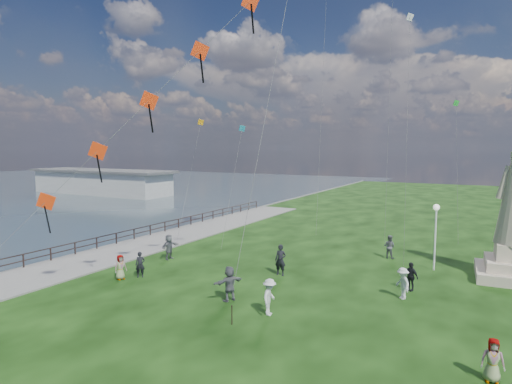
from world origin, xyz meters
The scene contains 15 objects.
waterfront centered at (-15.24, 8.99, -0.06)m, with size 200.00×200.00×1.51m.
pier_pavilion centered at (-52.00, 42.00, 1.84)m, with size 30.00×8.00×4.40m.
lamppost centered at (7.48, 16.71, 3.13)m, with size 0.40×0.40×4.34m.
person_0 centered at (-8.22, 6.33, 0.80)m, with size 0.58×0.38×1.59m, color black.
person_2 centered at (1.47, 4.83, 0.88)m, with size 1.13×0.58×1.75m, color silver.
person_4 centered at (10.79, 3.24, 0.77)m, with size 0.75×0.46×1.53m, color #595960.
person_5 centered at (-9.51, 10.57, 0.90)m, with size 1.67×0.72×1.81m, color #595960.
person_6 centered at (-0.83, 10.88, 0.97)m, with size 0.71×0.47×1.94m, color black.
person_7 centered at (4.28, 18.44, 0.85)m, with size 0.82×0.51×1.69m, color #595960.
person_8 centered at (6.64, 10.17, 0.84)m, with size 1.08×0.56×1.67m, color silver.
person_9 centered at (6.79, 11.76, 0.81)m, with size 0.95×0.48×1.61m, color black.
person_10 centered at (-8.97, 5.44, 0.76)m, with size 0.75×0.46×1.53m, color #595960.
person_11 centered at (-1.23, 5.54, 0.92)m, with size 1.71×0.74×1.84m, color #595960.
red_kite_train centered at (-5.92, 4.58, 10.04)m, with size 12.62×9.35×16.28m.
small_kites centered at (2.56, 23.58, 14.70)m, with size 29.51×16.08×31.04m.
Camera 1 is at (10.39, -12.77, 7.94)m, focal length 30.00 mm.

